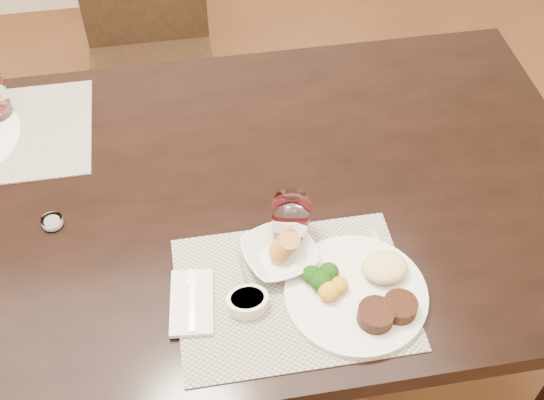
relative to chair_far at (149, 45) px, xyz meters
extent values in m
plane|color=#452616|center=(0.00, -0.93, -0.50)|extent=(4.50, 4.50, 0.00)
cube|color=black|center=(0.00, -0.93, 0.22)|extent=(2.00, 1.00, 0.05)
cube|color=black|center=(0.92, -0.51, -0.15)|extent=(0.08, 0.08, 0.70)
cube|color=black|center=(0.00, -0.08, -0.07)|extent=(0.42, 0.42, 0.04)
cube|color=black|center=(-0.18, -0.26, -0.30)|extent=(0.04, 0.04, 0.41)
cube|color=black|center=(0.18, -0.26, -0.30)|extent=(0.04, 0.04, 0.41)
cube|color=black|center=(-0.18, 0.10, -0.30)|extent=(0.04, 0.04, 0.41)
cube|color=black|center=(0.18, 0.10, -0.30)|extent=(0.04, 0.04, 0.41)
cube|color=gray|center=(0.26, -1.22, 0.25)|extent=(0.46, 0.34, 0.00)
cylinder|color=silver|center=(0.38, -1.25, 0.26)|extent=(0.28, 0.28, 0.01)
cylinder|color=black|center=(0.40, -1.31, 0.28)|extent=(0.07, 0.07, 0.03)
cylinder|color=black|center=(0.45, -1.30, 0.28)|extent=(0.07, 0.07, 0.03)
ellipsoid|color=#E2CF88|center=(0.44, -1.21, 0.28)|extent=(0.09, 0.08, 0.04)
ellipsoid|color=#18410C|center=(0.31, -1.22, 0.28)|extent=(0.04, 0.04, 0.04)
ellipsoid|color=gold|center=(0.32, -1.25, 0.28)|extent=(0.04, 0.04, 0.03)
cube|color=silver|center=(0.06, -1.21, 0.26)|extent=(0.10, 0.16, 0.01)
cube|color=white|center=(0.06, -1.23, 0.26)|extent=(0.02, 0.11, 0.00)
cube|color=white|center=(0.06, -1.16, 0.26)|extent=(0.02, 0.04, 0.00)
cube|color=white|center=(0.46, -1.15, 0.25)|extent=(0.03, 0.12, 0.00)
cube|color=black|center=(0.46, -1.25, 0.26)|extent=(0.03, 0.09, 0.01)
imported|color=silver|center=(0.25, -1.13, 0.27)|extent=(0.18, 0.18, 0.04)
cylinder|color=#AD7236|center=(0.25, -1.13, 0.29)|extent=(0.04, 0.05, 0.04)
cylinder|color=silver|center=(0.16, -1.24, 0.27)|extent=(0.08, 0.08, 0.03)
cylinder|color=#0D3B0D|center=(0.16, -1.24, 0.28)|extent=(0.07, 0.07, 0.01)
cube|color=white|center=(0.16, -1.18, 0.30)|extent=(0.01, 0.05, 0.04)
cylinder|color=silver|center=(0.28, -1.08, 0.30)|extent=(0.08, 0.08, 0.11)
cylinder|color=#3C0509|center=(0.28, -1.08, 0.26)|extent=(0.07, 0.07, 0.03)
cylinder|color=silver|center=(-0.22, -0.96, 0.26)|extent=(0.05, 0.05, 0.02)
cylinder|color=silver|center=(-0.22, -0.96, 0.25)|extent=(0.03, 0.03, 0.01)
camera|label=1|loc=(0.09, -1.95, 1.39)|focal=45.00mm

